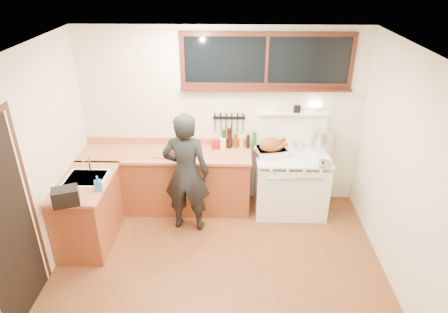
{
  "coord_description": "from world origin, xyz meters",
  "views": [
    {
      "loc": [
        0.16,
        -3.59,
        3.41
      ],
      "look_at": [
        0.05,
        0.85,
        1.15
      ],
      "focal_mm": 32.0,
      "sensor_mm": 36.0,
      "label": 1
    }
  ],
  "objects_px": {
    "vintage_stove": "(291,182)",
    "man": "(186,173)",
    "cutting_board": "(171,152)",
    "roast_turkey": "(272,148)"
  },
  "relations": [
    {
      "from": "cutting_board",
      "to": "roast_turkey",
      "type": "height_order",
      "value": "roast_turkey"
    },
    {
      "from": "roast_turkey",
      "to": "man",
      "type": "bearing_deg",
      "value": -157.66
    },
    {
      "from": "man",
      "to": "cutting_board",
      "type": "height_order",
      "value": "man"
    },
    {
      "from": "vintage_stove",
      "to": "man",
      "type": "relative_size",
      "value": 0.93
    },
    {
      "from": "man",
      "to": "roast_turkey",
      "type": "distance_m",
      "value": 1.25
    },
    {
      "from": "vintage_stove",
      "to": "roast_turkey",
      "type": "relative_size",
      "value": 3.24
    },
    {
      "from": "man",
      "to": "cutting_board",
      "type": "bearing_deg",
      "value": 122.16
    },
    {
      "from": "cutting_board",
      "to": "man",
      "type": "bearing_deg",
      "value": -57.84
    },
    {
      "from": "vintage_stove",
      "to": "cutting_board",
      "type": "bearing_deg",
      "value": -178.16
    },
    {
      "from": "vintage_stove",
      "to": "man",
      "type": "distance_m",
      "value": 1.57
    }
  ]
}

